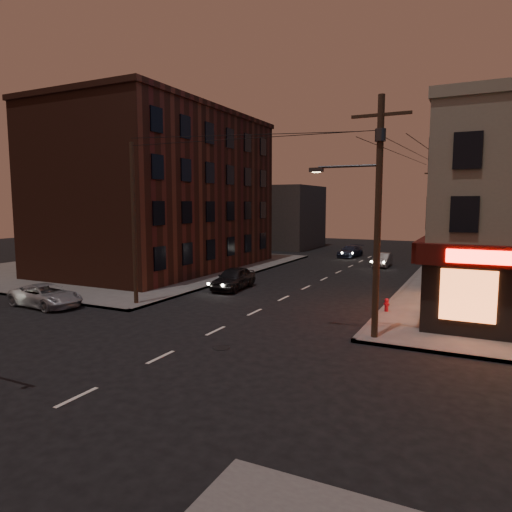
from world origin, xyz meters
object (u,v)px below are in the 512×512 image
Objects in this scene: sedan_far at (350,251)px; sedan_near at (234,278)px; suv_cross at (46,296)px; sedan_mid at (382,260)px; fire_hydrant at (386,304)px.

sedan_near is at bearing -89.71° from sedan_far.
sedan_mid is at bearing -24.31° from suv_cross.
sedan_mid is at bearing -47.02° from sedan_far.
sedan_near is at bearing 166.38° from fire_hydrant.
sedan_far is (2.28, 21.90, -0.12)m from sedan_near.
sedan_mid is at bearing 101.55° from fire_hydrant.
sedan_mid is (6.87, 15.75, -0.12)m from sedan_near.
suv_cross is 28.59m from sedan_mid.
sedan_near reaches higher than fire_hydrant.
sedan_near reaches higher than sedan_mid.
suv_cross reaches higher than fire_hydrant.
fire_hydrant is (3.75, -18.33, -0.10)m from sedan_mid.
sedan_near reaches higher than suv_cross.
sedan_near is at bearing -115.26° from sedan_mid.
sedan_far is 25.86m from fire_hydrant.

